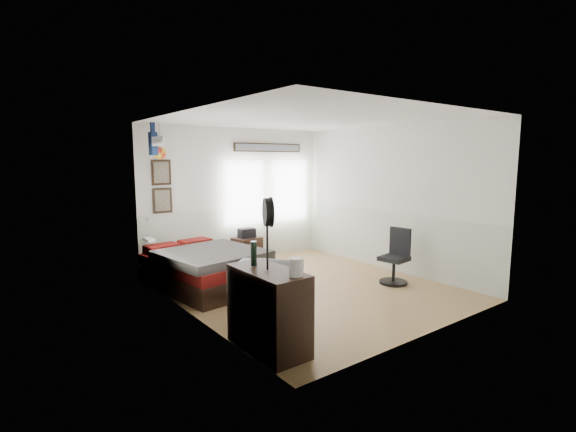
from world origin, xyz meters
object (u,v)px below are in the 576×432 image
dresser (268,310)px  nightstand (247,250)px  task_chair (396,261)px  bed (205,268)px  armchair (262,286)px

dresser → nightstand: bearing=62.2°
nightstand → task_chair: size_ratio=0.55×
bed → task_chair: size_ratio=2.30×
bed → nightstand: size_ratio=4.15×
dresser → nightstand: dresser is taller
nightstand → task_chair: (1.29, -2.69, 0.12)m
dresser → armchair: size_ratio=1.35×
dresser → task_chair: task_chair is taller
bed → dresser: size_ratio=2.15×
bed → task_chair: 3.18m
dresser → armchair: 1.21m
armchair → bed: bearing=53.4°
armchair → task_chair: 2.52m
task_chair → armchair: bearing=164.8°
bed → armchair: bearing=-91.5°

